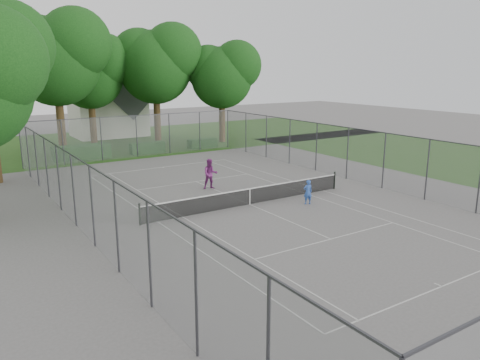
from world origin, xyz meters
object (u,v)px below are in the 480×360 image
girl_player (308,192)px  woman_player (210,174)px  house (108,102)px  tennis_net (250,196)px

girl_player → woman_player: 6.55m
house → girl_player: (0.79, -32.35, -3.02)m
tennis_net → girl_player: (2.76, -1.65, 0.18)m
house → woman_player: bearing=-94.5°
house → girl_player: size_ratio=6.68×
tennis_net → girl_player: size_ratio=9.33×
house → girl_player: bearing=-88.6°
girl_player → woman_player: (-2.86, 5.88, 0.26)m
house → girl_player: house is taller
girl_player → woman_player: woman_player is taller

